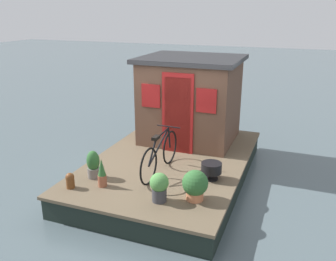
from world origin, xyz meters
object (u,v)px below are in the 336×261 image
at_px(potted_plant_basil, 195,185).
at_px(mooring_bollard, 70,180).
at_px(potted_plant_ivy, 159,186).
at_px(potted_plant_lavender, 102,173).
at_px(charcoal_grill, 211,168).
at_px(bicycle, 160,154).
at_px(houseboat_cabin, 191,99).
at_px(potted_plant_fern, 93,165).

height_order(potted_plant_basil, mooring_bollard, potted_plant_basil).
xyz_separation_m(potted_plant_ivy, mooring_bollard, (-0.15, 1.68, -0.12)).
bearing_deg(potted_plant_ivy, potted_plant_lavender, 84.04).
bearing_deg(charcoal_grill, bicycle, 95.12).
distance_m(houseboat_cabin, potted_plant_basil, 3.11).
distance_m(potted_plant_fern, charcoal_grill, 2.25).
relative_size(potted_plant_lavender, charcoal_grill, 1.39).
xyz_separation_m(bicycle, potted_plant_fern, (-0.65, 1.11, -0.12)).
bearing_deg(potted_plant_lavender, potted_plant_fern, 53.23).
relative_size(potted_plant_lavender, potted_plant_basil, 1.02).
relative_size(potted_plant_fern, mooring_bollard, 1.87).
xyz_separation_m(bicycle, mooring_bollard, (-1.17, 1.28, -0.24)).
xyz_separation_m(houseboat_cabin, charcoal_grill, (-1.99, -1.06, -0.80)).
bearing_deg(potted_plant_fern, bicycle, -59.70).
bearing_deg(potted_plant_ivy, potted_plant_basil, -64.23).
bearing_deg(bicycle, houseboat_cabin, 1.35).
bearing_deg(potted_plant_lavender, houseboat_cabin, -13.59).
height_order(houseboat_cabin, potted_plant_basil, houseboat_cabin).
distance_m(potted_plant_basil, charcoal_grill, 0.86).
xyz_separation_m(potted_plant_ivy, potted_plant_basil, (0.26, -0.54, 0.00)).
bearing_deg(houseboat_cabin, mooring_bollard, 159.34).
bearing_deg(charcoal_grill, houseboat_cabin, 28.10).
xyz_separation_m(potted_plant_ivy, potted_plant_fern, (0.38, 1.52, -0.01)).
bearing_deg(charcoal_grill, potted_plant_fern, 109.20).
relative_size(potted_plant_basil, mooring_bollard, 1.81).
bearing_deg(mooring_bollard, charcoal_grill, -61.14).
bearing_deg(charcoal_grill, potted_plant_lavender, 119.10).
height_order(potted_plant_fern, charcoal_grill, potted_plant_fern).
bearing_deg(potted_plant_lavender, bicycle, -40.50).
distance_m(potted_plant_lavender, mooring_bollard, 0.58).
bearing_deg(bicycle, potted_plant_basil, -128.76).
height_order(bicycle, charcoal_grill, bicycle).
xyz_separation_m(houseboat_cabin, potted_plant_fern, (-2.73, 1.06, -0.76)).
distance_m(potted_plant_ivy, potted_plant_lavender, 1.18).
xyz_separation_m(bicycle, potted_plant_basil, (-0.76, -0.95, -0.11)).
height_order(houseboat_cabin, mooring_bollard, houseboat_cabin).
bearing_deg(potted_plant_basil, mooring_bollard, 100.40).
bearing_deg(houseboat_cabin, potted_plant_ivy, -171.67).
xyz_separation_m(charcoal_grill, mooring_bollard, (-1.26, 2.29, -0.07)).
bearing_deg(mooring_bollard, houseboat_cabin, -20.66).
bearing_deg(potted_plant_fern, potted_plant_lavender, -126.77).
bearing_deg(potted_plant_fern, potted_plant_basil, -93.16).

